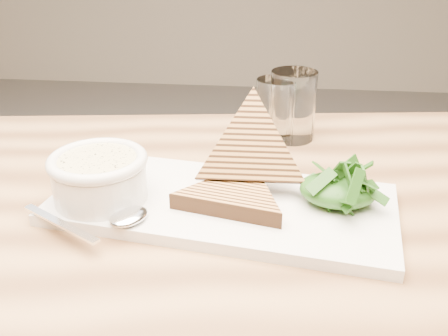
# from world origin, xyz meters

# --- Properties ---
(table_top) EXTENTS (1.21, 0.89, 0.04)m
(table_top) POSITION_xyz_m (-0.01, -0.03, 0.72)
(table_top) COLOR #A27649
(table_top) RESTS_ON ground
(table_leg_bl) EXTENTS (0.06, 0.06, 0.70)m
(table_leg_bl) POSITION_xyz_m (-0.52, 0.29, 0.35)
(table_leg_bl) COLOR #A27649
(table_leg_bl) RESTS_ON ground
(platter) EXTENTS (0.46, 0.26, 0.02)m
(platter) POSITION_xyz_m (-0.01, -0.02, 0.75)
(platter) COLOR white
(platter) RESTS_ON table_top
(soup_bowl) EXTENTS (0.12, 0.12, 0.05)m
(soup_bowl) POSITION_xyz_m (-0.17, -0.03, 0.78)
(soup_bowl) COLOR white
(soup_bowl) RESTS_ON platter
(soup) EXTENTS (0.10, 0.10, 0.01)m
(soup) POSITION_xyz_m (-0.17, -0.03, 0.81)
(soup) COLOR beige
(soup) RESTS_ON soup_bowl
(bowl_rim) EXTENTS (0.12, 0.12, 0.01)m
(bowl_rim) POSITION_xyz_m (-0.17, -0.03, 0.81)
(bowl_rim) COLOR white
(bowl_rim) RESTS_ON soup_bowl
(sandwich_flat) EXTENTS (0.20, 0.20, 0.02)m
(sandwich_flat) POSITION_xyz_m (0.00, -0.03, 0.77)
(sandwich_flat) COLOR #B57E40
(sandwich_flat) RESTS_ON platter
(sandwich_lean) EXTENTS (0.17, 0.17, 0.19)m
(sandwich_lean) POSITION_xyz_m (0.02, 0.02, 0.81)
(sandwich_lean) COLOR #B57E40
(sandwich_lean) RESTS_ON sandwich_flat
(salad_base) EXTENTS (0.10, 0.08, 0.04)m
(salad_base) POSITION_xyz_m (0.13, -0.01, 0.78)
(salad_base) COLOR #11400F
(salad_base) RESTS_ON platter
(arugula_pile) EXTENTS (0.11, 0.10, 0.05)m
(arugula_pile) POSITION_xyz_m (0.13, -0.01, 0.79)
(arugula_pile) COLOR #2D5818
(arugula_pile) RESTS_ON platter
(spoon_bowl) EXTENTS (0.06, 0.06, 0.01)m
(spoon_bowl) POSITION_xyz_m (-0.12, -0.08, 0.76)
(spoon_bowl) COLOR silver
(spoon_bowl) RESTS_ON platter
(spoon_handle) EXTENTS (0.12, 0.07, 0.00)m
(spoon_handle) POSITION_xyz_m (-0.19, -0.10, 0.76)
(spoon_handle) COLOR silver
(spoon_handle) RESTS_ON platter
(glass_near) EXTENTS (0.08, 0.08, 0.12)m
(glass_near) POSITION_xyz_m (0.08, 0.23, 0.80)
(glass_near) COLOR white
(glass_near) RESTS_ON table_top
(glass_far) EXTENTS (0.06, 0.06, 0.10)m
(glass_far) POSITION_xyz_m (0.05, 0.25, 0.79)
(glass_far) COLOR white
(glass_far) RESTS_ON table_top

